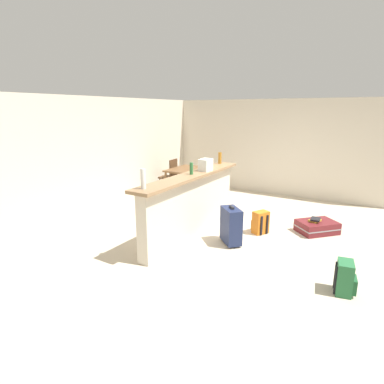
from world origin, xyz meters
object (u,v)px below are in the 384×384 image
suitcase_flat_maroon (317,227)px  backpack_orange (260,223)px  suitcase_upright_navy (231,225)px  grocery_bag (206,165)px  book_stack (315,220)px  bottle_white (143,179)px  bottle_green (191,168)px  dining_chair_far_side (170,174)px  bottle_amber (220,158)px  backpack_green (345,278)px  dining_chair_near_partition (205,180)px  dining_table (187,172)px

suitcase_flat_maroon → backpack_orange: size_ratio=2.00×
suitcase_upright_navy → suitcase_flat_maroon: bearing=-41.8°
grocery_bag → book_stack: bearing=-65.6°
bottle_white → bottle_green: bottle_white is taller
grocery_bag → dining_chair_far_side: bearing=48.2°
bottle_amber → backpack_orange: bearing=-116.5°
suitcase_flat_maroon → backpack_green: 2.08m
bottle_amber → dining_chair_far_side: 2.37m
bottle_green → suitcase_flat_maroon: 2.60m
bottle_amber → suitcase_flat_maroon: (0.01, -2.03, -1.14)m
suitcase_flat_maroon → bottle_green: bearing=123.9°
book_stack → dining_chair_near_partition: bearing=71.7°
bottle_white → dining_table: 3.84m
dining_chair_near_partition → backpack_green: (-2.86, -3.54, -0.31)m
bottle_green → dining_chair_near_partition: size_ratio=0.22×
grocery_bag → bottle_amber: bearing=8.9°
suitcase_upright_navy → backpack_orange: size_ratio=1.60×
dining_chair_near_partition → suitcase_upright_navy: size_ratio=1.39×
backpack_green → book_stack: 2.05m
suitcase_upright_navy → bottle_green: bearing=90.4°
dining_chair_far_side → suitcase_upright_navy: (-2.33, -2.86, -0.19)m
grocery_bag → backpack_green: 2.97m
dining_chair_near_partition → grocery_bag: bearing=-151.4°
bottle_green → backpack_orange: bottle_green is taller
bottle_amber → backpack_orange: (-0.56, -1.13, -1.04)m
dining_table → suitcase_upright_navy: size_ratio=1.64×
bottle_amber → suitcase_upright_navy: size_ratio=0.35×
bottle_amber → backpack_orange: size_ratio=0.56×
dining_chair_far_side → bottle_white: bearing=-150.3°
suitcase_flat_maroon → dining_table: bearing=74.6°
bottle_white → suitcase_flat_maroon: bottle_white is taller
bottle_white → dining_chair_near_partition: (3.45, 0.88, -0.76)m
backpack_green → suitcase_upright_navy: bearing=70.3°
bottle_white → book_stack: size_ratio=1.10×
bottle_green → bottle_amber: bottle_amber is taller
bottle_green → backpack_orange: (0.73, -1.04, -1.03)m
backpack_orange → book_stack: size_ratio=1.60×
dining_chair_far_side → bottle_green: bearing=-138.2°
bottle_amber → suitcase_flat_maroon: bottle_amber is taller
dining_chair_near_partition → suitcase_flat_maroon: 3.03m
grocery_bag → dining_chair_near_partition: bearing=28.6°
dining_chair_far_side → backpack_orange: 3.53m
suitcase_flat_maroon → dining_chair_near_partition: bearing=72.6°
dining_table → suitcase_upright_navy: bearing=-134.7°
bottle_white → suitcase_upright_navy: bearing=-33.4°
backpack_orange → backpack_green: size_ratio=1.00×
suitcase_flat_maroon → suitcase_upright_navy: bearing=138.2°
suitcase_flat_maroon → bottle_white: bearing=142.1°
bottle_white → bottle_green: 1.25m
bottle_green → grocery_bag: bearing=-6.3°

